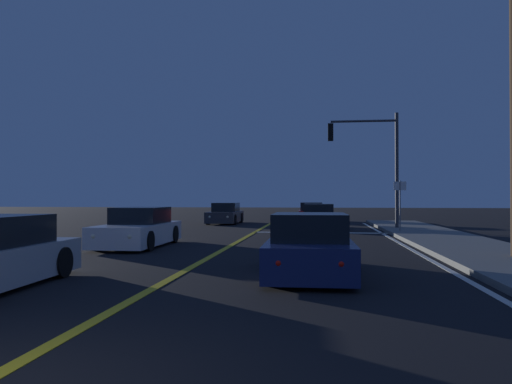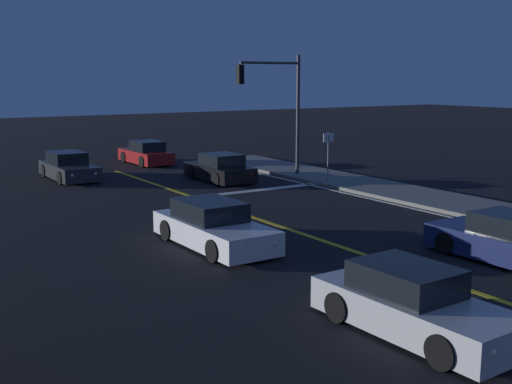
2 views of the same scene
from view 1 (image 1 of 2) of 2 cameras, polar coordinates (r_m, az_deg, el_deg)
name	(u,v)px [view 1 (image 1 of 2)]	position (r m, az deg, el deg)	size (l,w,h in m)	color
sidewalk_right	(495,256)	(15.19, 25.87, -6.64)	(3.20, 39.16, 0.15)	slate
lane_line_center	(215,254)	(14.72, -4.75, -7.17)	(0.20, 36.99, 0.01)	gold
lane_line_edge_right	(425,257)	(14.72, 18.98, -7.13)	(0.16, 36.99, 0.01)	silver
stop_bar	(320,233)	(23.75, 7.41, -4.68)	(6.25, 0.50, 0.01)	silver
car_side_waiting_charcoal	(225,214)	(32.02, -3.56, -2.61)	(1.90, 4.57, 1.34)	#2D2D33
car_parked_curb_black	(319,218)	(26.93, 7.25, -2.98)	(1.92, 4.27, 1.34)	black
car_mid_block_red	(311,213)	(34.70, 6.38, -2.46)	(1.89, 4.27, 1.34)	maroon
car_distant_tail_white	(139,229)	(17.53, -13.38, -4.21)	(1.97, 4.72, 1.34)	silver
car_lead_oncoming_navy	(310,248)	(10.74, 6.22, -6.50)	(1.91, 4.18, 1.34)	navy
traffic_signal_near_right	(372,153)	(26.24, 13.29, 4.45)	(3.59, 0.28, 6.04)	#38383D
street_sign_corner	(400,198)	(23.49, 16.30, -0.68)	(0.56, 0.06, 2.46)	slate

